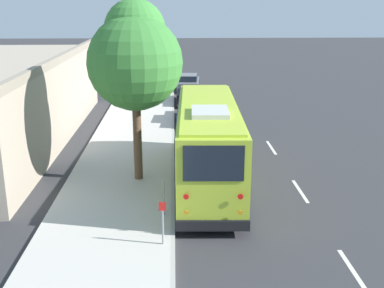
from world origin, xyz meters
TOP-DOWN VIEW (x-y plane):
  - ground_plane at (0.00, 0.00)m, footprint 160.00×160.00m
  - sidewalk_slab at (0.00, 3.73)m, footprint 80.00×4.42m
  - curb_strip at (0.00, 1.45)m, footprint 80.00×0.14m
  - shuttle_bus at (-0.48, -0.00)m, footprint 10.06×2.76m
  - parked_sedan_navy at (10.20, 0.28)m, footprint 4.75×1.98m
  - parked_sedan_black at (15.96, 0.31)m, footprint 4.27×1.90m
  - parked_sedan_gray at (21.61, 0.14)m, footprint 4.52×2.06m
  - street_tree at (-0.03, 2.91)m, footprint 3.82×3.82m
  - sign_post_near at (-5.94, 1.76)m, footprint 0.06×0.22m
  - sign_post_far at (-3.79, 1.76)m, footprint 0.06×0.06m
  - lane_stripe_behind at (-7.46, -3.71)m, footprint 2.40×0.14m
  - lane_stripe_mid at (-1.46, -3.71)m, footprint 2.40×0.14m
  - lane_stripe_ahead at (4.54, -3.71)m, footprint 2.40×0.14m

SIDE VIEW (x-z plane):
  - ground_plane at x=0.00m, z-range 0.00..0.00m
  - lane_stripe_behind at x=-7.46m, z-range 0.00..0.01m
  - lane_stripe_mid at x=-1.46m, z-range 0.00..0.01m
  - lane_stripe_ahead at x=4.54m, z-range 0.00..0.01m
  - sidewalk_slab at x=0.00m, z-range 0.00..0.15m
  - curb_strip at x=0.00m, z-range 0.00..0.15m
  - parked_sedan_black at x=15.96m, z-range -0.05..1.25m
  - parked_sedan_navy at x=10.20m, z-range -0.04..1.27m
  - parked_sedan_gray at x=21.61m, z-range -0.05..1.28m
  - sign_post_far at x=-3.79m, z-range 0.15..1.50m
  - sign_post_near at x=-5.94m, z-range 0.17..1.59m
  - shuttle_bus at x=-0.48m, z-range 0.14..3.72m
  - street_tree at x=-0.03m, z-range 1.60..8.98m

